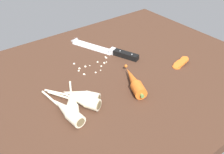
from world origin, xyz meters
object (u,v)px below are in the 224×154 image
Objects in this scene: parsnip_front at (82,100)px; chefs_knife at (101,49)px; parsnip_back at (72,103)px; whole_carrot at (134,82)px; parsnip_mid_right at (67,111)px; carrot_slice_stack at (180,63)px; parsnip_mid_left at (81,96)px.

chefs_knife is at bearing 45.00° from parsnip_front.
parsnip_back is (-29.81, -26.10, 1.33)cm from chefs_knife.
whole_carrot is 26.29cm from parsnip_mid_right.
parsnip_mid_right is at bearing 178.55° from carrot_slice_stack.
parsnip_back is at bearing -138.80° from chefs_knife.
parsnip_front is 2.16× the size of carrot_slice_stack.
parsnip_mid_right is 2.61× the size of carrot_slice_stack.
whole_carrot reaches higher than parsnip_mid_left.
parsnip_mid_left reaches higher than carrot_slice_stack.
whole_carrot reaches higher than carrot_slice_stack.
parsnip_back is (-23.29, 3.21, -0.12)cm from whole_carrot.
chefs_knife is at bearing 41.20° from parsnip_back.
parsnip_mid_left is 43.48cm from carrot_slice_stack.
carrot_slice_stack is at bearing -6.71° from parsnip_mid_left.
whole_carrot is at bearing -7.98° from parsnip_front.
parsnip_mid_right reaches higher than carrot_slice_stack.
parsnip_mid_right is at bearing -139.40° from chefs_knife.
parsnip_back reaches higher than carrot_slice_stack.
carrot_slice_stack is (50.45, -1.27, -1.03)cm from parsnip_mid_right.
whole_carrot reaches higher than chefs_knife.
whole_carrot reaches higher than parsnip_mid_right.
chefs_knife is 1.81× the size of parsnip_back.
parsnip_mid_left is 2.10× the size of carrot_slice_stack.
carrot_slice_stack is at bearing -3.71° from parsnip_front.
whole_carrot is 1.06× the size of parsnip_front.
carrot_slice_stack is (43.17, -5.08, -1.03)cm from parsnip_mid_left.
whole_carrot is at bearing -14.81° from parsnip_mid_left.
parsnip_front is 6.48cm from parsnip_mid_right.
parsnip_front reaches higher than carrot_slice_stack.
whole_carrot reaches higher than parsnip_front.
chefs_knife is 39.64cm from parsnip_back.
parsnip_mid_left is at bearing 173.29° from carrot_slice_stack.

